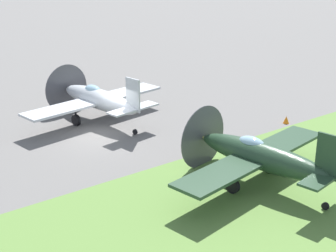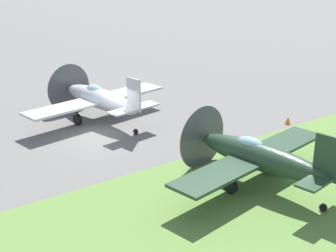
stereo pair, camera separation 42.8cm
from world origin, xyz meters
name	(u,v)px [view 1 (the left image)]	position (x,y,z in m)	size (l,w,h in m)	color
ground_plane	(104,135)	(0.00, 0.00, 0.00)	(160.00, 160.00, 0.00)	#605E5B
grass_verge	(243,213)	(0.00, -10.52, 0.00)	(120.00, 11.00, 0.01)	#567A38
airplane_lead	(98,99)	(0.94, 2.24, 1.36)	(9.20, 7.32, 3.26)	#B2B7BC
airplane_wingman	(259,156)	(2.28, -9.13, 1.35)	(9.12, 7.26, 3.23)	#233D28
runway_marker_cone	(286,120)	(9.40, -4.61, 0.22)	(0.36, 0.36, 0.44)	orange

